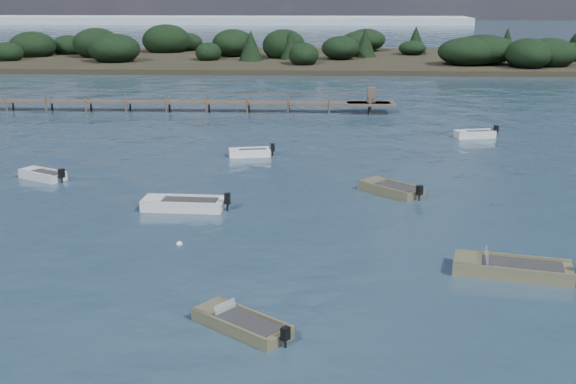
{
  "coord_description": "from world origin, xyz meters",
  "views": [
    {
      "loc": [
        -1.51,
        -27.34,
        12.87
      ],
      "look_at": [
        -3.26,
        14.0,
        1.0
      ],
      "focal_mm": 45.0,
      "sensor_mm": 36.0,
      "label": 1
    }
  ],
  "objects_px": {
    "tender_far_white": "(250,154)",
    "dinghy_mid_white_a": "(512,271)",
    "dinghy_mid_grey": "(183,206)",
    "jetty": "(128,102)",
    "tender_far_grey": "(43,177)",
    "dinghy_near_olive": "(241,326)",
    "dinghy_extra_a": "(390,191)",
    "tender_far_grey_b": "(475,136)"
  },
  "relations": [
    {
      "from": "tender_far_grey_b",
      "to": "dinghy_mid_white_a",
      "type": "relative_size",
      "value": 0.67
    },
    {
      "from": "tender_far_grey_b",
      "to": "tender_far_white",
      "type": "xyz_separation_m",
      "value": [
        -19.11,
        -8.02,
        -0.01
      ]
    },
    {
      "from": "dinghy_near_olive",
      "to": "tender_far_grey_b",
      "type": "bearing_deg",
      "value": 66.01
    },
    {
      "from": "jetty",
      "to": "dinghy_mid_white_a",
      "type": "bearing_deg",
      "value": -56.3
    },
    {
      "from": "dinghy_near_olive",
      "to": "tender_far_grey",
      "type": "height_order",
      "value": "tender_far_grey"
    },
    {
      "from": "dinghy_mid_white_a",
      "to": "tender_far_grey_b",
      "type": "bearing_deg",
      "value": 81.4
    },
    {
      "from": "dinghy_near_olive",
      "to": "dinghy_mid_white_a",
      "type": "relative_size",
      "value": 0.72
    },
    {
      "from": "dinghy_near_olive",
      "to": "tender_far_grey_b",
      "type": "height_order",
      "value": "tender_far_grey_b"
    },
    {
      "from": "tender_far_grey_b",
      "to": "dinghy_extra_a",
      "type": "distance_m",
      "value": 20.21
    },
    {
      "from": "dinghy_mid_white_a",
      "to": "jetty",
      "type": "bearing_deg",
      "value": 123.7
    },
    {
      "from": "dinghy_mid_grey",
      "to": "dinghy_extra_a",
      "type": "xyz_separation_m",
      "value": [
        12.7,
        3.96,
        -0.01
      ]
    },
    {
      "from": "dinghy_near_olive",
      "to": "tender_far_white",
      "type": "bearing_deg",
      "value": 94.73
    },
    {
      "from": "tender_far_grey",
      "to": "dinghy_extra_a",
      "type": "distance_m",
      "value": 23.81
    },
    {
      "from": "dinghy_mid_grey",
      "to": "dinghy_mid_white_a",
      "type": "height_order",
      "value": "dinghy_mid_white_a"
    },
    {
      "from": "tender_far_white",
      "to": "jetty",
      "type": "relative_size",
      "value": 0.06
    },
    {
      "from": "tender_far_white",
      "to": "dinghy_mid_white_a",
      "type": "height_order",
      "value": "dinghy_mid_white_a"
    },
    {
      "from": "dinghy_mid_grey",
      "to": "tender_far_white",
      "type": "bearing_deg",
      "value": 79.21
    },
    {
      "from": "tender_far_white",
      "to": "tender_far_grey",
      "type": "height_order",
      "value": "same"
    },
    {
      "from": "tender_far_grey",
      "to": "tender_far_grey_b",
      "type": "bearing_deg",
      "value": 25.32
    },
    {
      "from": "dinghy_extra_a",
      "to": "tender_far_white",
      "type": "bearing_deg",
      "value": 135.0
    },
    {
      "from": "dinghy_extra_a",
      "to": "dinghy_near_olive",
      "type": "bearing_deg",
      "value": -111.35
    },
    {
      "from": "dinghy_mid_grey",
      "to": "tender_far_white",
      "type": "relative_size",
      "value": 1.45
    },
    {
      "from": "jetty",
      "to": "dinghy_extra_a",
      "type": "bearing_deg",
      "value": -50.74
    },
    {
      "from": "dinghy_extra_a",
      "to": "dinghy_mid_white_a",
      "type": "relative_size",
      "value": 0.72
    },
    {
      "from": "dinghy_mid_grey",
      "to": "jetty",
      "type": "distance_m",
      "value": 36.58
    },
    {
      "from": "tender_far_grey_b",
      "to": "tender_far_white",
      "type": "distance_m",
      "value": 20.73
    },
    {
      "from": "tender_far_white",
      "to": "dinghy_mid_white_a",
      "type": "distance_m",
      "value": 27.45
    },
    {
      "from": "dinghy_near_olive",
      "to": "dinghy_mid_grey",
      "type": "bearing_deg",
      "value": 108.27
    },
    {
      "from": "dinghy_near_olive",
      "to": "tender_far_white",
      "type": "height_order",
      "value": "tender_far_white"
    },
    {
      "from": "tender_far_white",
      "to": "dinghy_extra_a",
      "type": "xyz_separation_m",
      "value": [
        10.03,
        -10.03,
        -0.0
      ]
    },
    {
      "from": "tender_far_grey",
      "to": "jetty",
      "type": "distance_m",
      "value": 27.99
    },
    {
      "from": "tender_far_grey_b",
      "to": "dinghy_mid_white_a",
      "type": "height_order",
      "value": "dinghy_mid_white_a"
    },
    {
      "from": "dinghy_mid_grey",
      "to": "tender_far_grey_b",
      "type": "bearing_deg",
      "value": 45.31
    },
    {
      "from": "dinghy_mid_grey",
      "to": "tender_far_white",
      "type": "height_order",
      "value": "dinghy_mid_grey"
    },
    {
      "from": "jetty",
      "to": "tender_far_white",
      "type": "bearing_deg",
      "value": -53.95
    },
    {
      "from": "dinghy_near_olive",
      "to": "dinghy_mid_grey",
      "type": "height_order",
      "value": "dinghy_mid_grey"
    },
    {
      "from": "dinghy_mid_grey",
      "to": "dinghy_mid_white_a",
      "type": "bearing_deg",
      "value": -28.93
    },
    {
      "from": "dinghy_near_olive",
      "to": "dinghy_extra_a",
      "type": "xyz_separation_m",
      "value": [
        7.59,
        19.42,
        0.03
      ]
    },
    {
      "from": "tender_far_white",
      "to": "jetty",
      "type": "bearing_deg",
      "value": 126.05
    },
    {
      "from": "jetty",
      "to": "tender_far_grey_b",
      "type": "bearing_deg",
      "value": -20.1
    },
    {
      "from": "tender_far_grey",
      "to": "dinghy_mid_white_a",
      "type": "relative_size",
      "value": 0.64
    },
    {
      "from": "dinghy_near_olive",
      "to": "jetty",
      "type": "xyz_separation_m",
      "value": [
        -17.34,
        49.92,
        0.84
      ]
    }
  ]
}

